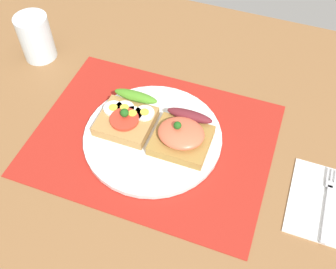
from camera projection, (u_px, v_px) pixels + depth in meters
The scene contains 8 objects.
ground_plane at pixel (153, 145), 75.06cm from camera, with size 120.00×90.00×3.20cm, color brown.
placemat at pixel (153, 139), 73.68cm from camera, with size 43.50×33.24×0.30cm, color #A82219.
plate at pixel (153, 137), 73.17cm from camera, with size 25.50×25.50×1.01cm, color white.
sandwich_egg_tomato at pixel (127, 117), 73.57cm from camera, with size 9.85×10.57×4.18cm.
sandwich_salmon at pixel (181, 136), 70.14cm from camera, with size 10.10×10.52×5.50cm.
napkin at pixel (332, 205), 65.08cm from camera, with size 13.88×14.69×0.60cm, color white.
fork at pixel (328, 201), 64.98cm from camera, with size 1.62×14.42×0.32cm.
drinking_glass at pixel (36, 37), 84.44cm from camera, with size 6.97×6.97×9.96cm, color silver.
Camera 1 is at (18.07, -41.14, 58.62)cm, focal length 42.45 mm.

